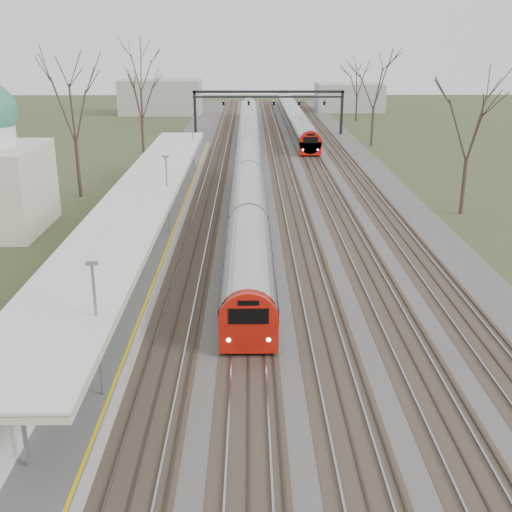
{
  "coord_description": "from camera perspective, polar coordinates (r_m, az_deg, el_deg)",
  "views": [
    {
      "loc": [
        -2.45,
        -6.09,
        13.13
      ],
      "look_at": [
        -2.1,
        26.35,
        2.0
      ],
      "focal_mm": 45.0,
      "sensor_mm": 36.0,
      "label": 1
    }
  ],
  "objects": [
    {
      "name": "platform",
      "position": [
        45.86,
        -8.87,
        2.72
      ],
      "size": [
        3.5,
        69.0,
        1.0
      ],
      "primitive_type": "cube",
      "color": "#9E9B93",
      "rests_on": "ground"
    },
    {
      "name": "canopy",
      "position": [
        40.69,
        -9.98,
        5.58
      ],
      "size": [
        4.1,
        50.0,
        3.11
      ],
      "color": "slate",
      "rests_on": "platform"
    },
    {
      "name": "train_near",
      "position": [
        70.42,
        -0.65,
        9.41
      ],
      "size": [
        2.62,
        90.21,
        3.05
      ],
      "color": "#ADB0B7",
      "rests_on": "ground"
    },
    {
      "name": "train_far",
      "position": [
        103.46,
        3.33,
        12.44
      ],
      "size": [
        2.62,
        60.21,
        3.05
      ],
      "color": "#ADB0B7",
      "rests_on": "ground"
    },
    {
      "name": "track_bed",
      "position": [
        62.53,
        1.91,
        6.86
      ],
      "size": [
        24.0,
        160.0,
        0.22
      ],
      "color": "#474442",
      "rests_on": "ground"
    },
    {
      "name": "tree_west_far",
      "position": [
        56.25,
        -16.02,
        13.01
      ],
      "size": [
        5.5,
        5.5,
        11.33
      ],
      "color": "#2D231C",
      "rests_on": "ground"
    },
    {
      "name": "tree_east_far",
      "position": [
        51.16,
        18.53,
        11.43
      ],
      "size": [
        5.0,
        5.0,
        10.3
      ],
      "color": "#2D231C",
      "rests_on": "ground"
    },
    {
      "name": "signal_gantry",
      "position": [
        91.49,
        1.15,
        13.78
      ],
      "size": [
        21.0,
        0.59,
        6.08
      ],
      "color": "black",
      "rests_on": "ground"
    }
  ]
}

